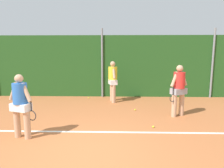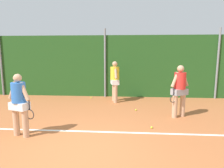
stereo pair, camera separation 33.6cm
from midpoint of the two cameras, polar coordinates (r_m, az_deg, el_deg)
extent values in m
plane|color=#B76638|center=(6.67, -4.39, -11.46)|extent=(30.01, 30.01, 0.00)
cube|color=#23511E|center=(10.61, -0.97, 5.04)|extent=(19.51, 0.25, 3.19)
cylinder|color=gray|center=(12.29, -28.31, 5.28)|extent=(0.10, 0.10, 3.52)
cylinder|color=gray|center=(10.42, -1.06, 5.87)|extent=(0.10, 0.10, 3.52)
cylinder|color=gray|center=(11.38, 28.56, 5.05)|extent=(0.10, 0.10, 3.52)
cube|color=white|center=(6.15, -5.21, -13.27)|extent=(14.25, 0.10, 0.01)
cylinder|color=tan|center=(6.29, -24.18, -9.83)|extent=(0.17, 0.17, 0.77)
cylinder|color=tan|center=(6.05, -21.88, -10.40)|extent=(0.17, 0.17, 0.77)
cube|color=white|center=(6.03, -23.34, -5.72)|extent=(0.58, 0.44, 0.21)
cylinder|color=blue|center=(5.95, -23.56, -2.20)|extent=(0.38, 0.38, 0.55)
sphere|color=tan|center=(5.89, -23.81, 1.58)|extent=(0.22, 0.22, 0.22)
cylinder|color=tan|center=(6.10, -25.00, -1.65)|extent=(0.31, 0.17, 0.52)
cylinder|color=tan|center=(5.80, -22.10, -1.99)|extent=(0.31, 0.17, 0.52)
cylinder|color=black|center=(5.85, -20.93, -5.54)|extent=(0.03, 0.03, 0.28)
torus|color=#26262B|center=(5.92, -20.79, -8.07)|extent=(0.28, 0.11, 0.28)
cylinder|color=tan|center=(7.86, 20.56, -5.69)|extent=(0.18, 0.18, 0.82)
cylinder|color=tan|center=(7.61, 18.60, -6.06)|extent=(0.18, 0.18, 0.82)
cube|color=#99999E|center=(7.62, 19.80, -2.08)|extent=(0.64, 0.55, 0.22)
cylinder|color=red|center=(7.56, 19.97, 0.92)|extent=(0.40, 0.40, 0.59)
sphere|color=tan|center=(7.52, 20.14, 4.12)|extent=(0.24, 0.24, 0.24)
cylinder|color=tan|center=(7.72, 21.20, 1.33)|extent=(0.31, 0.22, 0.56)
cylinder|color=tan|center=(7.40, 18.72, 1.16)|extent=(0.31, 0.22, 0.56)
cylinder|color=black|center=(7.36, 18.34, -1.94)|extent=(0.03, 0.03, 0.28)
torus|color=#26262B|center=(7.42, 18.23, -3.99)|extent=(0.26, 0.16, 0.28)
cylinder|color=tan|center=(9.34, 2.03, -2.79)|extent=(0.19, 0.19, 0.84)
cylinder|color=tan|center=(9.70, 1.59, -2.35)|extent=(0.19, 0.19, 0.84)
cube|color=white|center=(9.43, 1.82, 0.60)|extent=(0.45, 0.62, 0.22)
cylinder|color=yellow|center=(9.38, 1.84, 3.08)|extent=(0.41, 0.41, 0.60)
sphere|color=tan|center=(9.34, 1.85, 5.72)|extent=(0.24, 0.24, 0.24)
cylinder|color=tan|center=(9.14, 2.13, 3.21)|extent=(0.17, 0.33, 0.56)
cylinder|color=tan|center=(9.60, 1.56, 3.49)|extent=(0.17, 0.33, 0.56)
sphere|color=#CCDB33|center=(10.34, -5.00, -3.85)|extent=(0.07, 0.07, 0.07)
sphere|color=#CCDB33|center=(8.22, 7.99, -7.31)|extent=(0.07, 0.07, 0.07)
sphere|color=#CCDB33|center=(6.49, 12.69, -11.95)|extent=(0.07, 0.07, 0.07)
camera|label=1|loc=(0.17, -88.69, 0.21)|focal=32.19mm
camera|label=2|loc=(0.17, 91.31, -0.21)|focal=32.19mm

